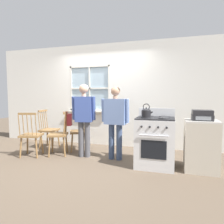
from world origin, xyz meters
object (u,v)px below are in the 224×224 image
kettle (146,112)px  chair_near_stove (31,136)px  stove (155,141)px  potted_plant (93,108)px  person_elderly_left (84,114)px  side_counter (201,146)px  chair_center_cluster (49,130)px  person_teen_center (115,116)px  stereo (202,115)px  chair_by_window (59,135)px  chair_near_wall (80,132)px  handbag (69,119)px

kettle → chair_near_stove: bearing=-180.0°
stove → potted_plant: size_ratio=3.87×
person_elderly_left → side_counter: (2.31, -0.16, -0.49)m
chair_center_cluster → potted_plant: bearing=-60.7°
chair_center_cluster → stove: size_ratio=0.90×
stove → kettle: kettle is taller
person_teen_center → side_counter: bearing=-2.2°
stove → stereo: (0.79, -0.02, 0.51)m
chair_by_window → side_counter: size_ratio=1.08×
chair_by_window → potted_plant: (0.39, 1.10, 0.55)m
chair_by_window → stereo: stereo is taller
chair_center_cluster → chair_near_stove: same height
chair_near_wall → person_teen_center: size_ratio=0.64×
chair_near_stove → chair_center_cluster: bearing=-101.1°
chair_near_wall → chair_by_window: bearing=-57.9°
chair_by_window → side_counter: chair_by_window is taller
chair_center_cluster → potted_plant: potted_plant is taller
person_elderly_left → stove: 1.60m
person_teen_center → potted_plant: person_teen_center is taller
chair_near_wall → person_teen_center: bearing=40.5°
stove → chair_near_wall: bearing=161.9°
person_teen_center → handbag: (-1.08, 0.05, -0.11)m
chair_near_wall → kettle: 1.93m
chair_near_wall → potted_plant: 0.85m
chair_near_stove → person_elderly_left: person_elderly_left is taller
chair_near_wall → potted_plant: (0.10, 0.64, 0.55)m
person_teen_center → potted_plant: bearing=134.8°
chair_near_stove → handbag: (0.75, 0.36, 0.35)m
chair_center_cluster → person_elderly_left: (1.18, -0.43, 0.49)m
chair_near_stove → stereo: size_ratio=2.86×
chair_near_wall → kettle: bearing=39.8°
handbag → stereo: 2.72m
chair_center_cluster → stove: 2.77m
chair_center_cluster → person_elderly_left: size_ratio=0.62×
kettle → potted_plant: potted_plant is taller
chair_center_cluster → chair_near_stove: (0.05, -0.72, 0.00)m
chair_center_cluster → stereo: stereo is taller
person_teen_center → stereo: person_teen_center is taller
chair_center_cluster → stove: bearing=-107.2°
potted_plant → stereo: size_ratio=0.82×
person_elderly_left → potted_plant: bearing=91.5°
chair_near_stove → person_elderly_left: (1.14, 0.29, 0.49)m
chair_near_wall → stereo: (2.64, -0.63, 0.53)m
stove → kettle: 0.59m
chair_near_stove → person_elderly_left: size_ratio=0.62×
chair_near_wall → person_elderly_left: (0.33, -0.45, 0.49)m
chair_near_wall → potted_plant: size_ratio=3.47×
chair_center_cluster → person_teen_center: size_ratio=0.64×
person_elderly_left → chair_near_wall: bearing=116.2°
chair_near_stove → kettle: 2.57m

